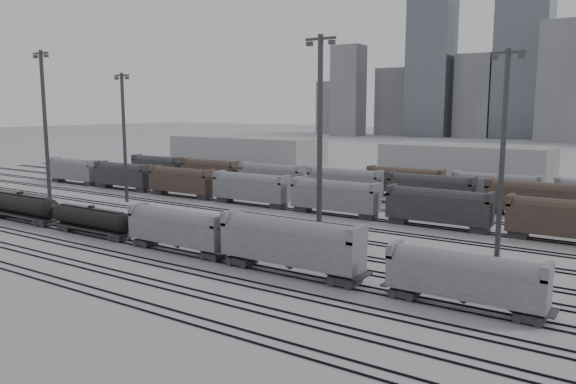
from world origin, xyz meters
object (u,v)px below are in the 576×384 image
Objects in this scene: hopper_car_c at (465,276)px; light_mast_a at (45,122)px; hopper_car_a at (177,227)px; light_mast_c at (320,136)px; hopper_car_b at (290,241)px; tank_car_a at (21,205)px; tank_car_b at (92,219)px.

light_mast_a reaches higher than hopper_car_c.
light_mast_a is (-81.89, 14.23, 11.57)m from hopper_car_c.
hopper_car_c is 83.92m from light_mast_a.
light_mast_c is at bearing 45.51° from hopper_car_a.
light_mast_a reaches higher than hopper_car_b.
tank_car_a is at bearing 180.00° from hopper_car_c.
hopper_car_c is at bearing 0.00° from hopper_car_a.
light_mast_a reaches higher than tank_car_a.
tank_car_b is 16.13m from hopper_car_a.
hopper_car_c is (67.19, 0.00, 0.46)m from tank_car_a.
hopper_car_a reaches higher than hopper_car_c.
light_mast_a reaches higher than hopper_car_a.
tank_car_a is 1.31× the size of hopper_car_c.
hopper_car_b is at bearing 0.00° from tank_car_b.
hopper_car_b is at bearing 0.00° from hopper_car_a.
tank_car_b is (17.04, 0.00, -0.25)m from tank_car_a.
hopper_car_c is 27.31m from light_mast_c.
hopper_car_c is at bearing -29.51° from light_mast_c.
tank_car_a is at bearing -44.07° from light_mast_a.
hopper_car_b is 0.59× the size of light_mast_a.
light_mast_c is (-21.88, 12.38, 10.67)m from hopper_car_c.
tank_car_b is at bearing 180.00° from hopper_car_c.
light_mast_c is at bearing 23.66° from tank_car_b.
tank_car_b is 1.12× the size of hopper_car_a.
light_mast_a reaches higher than tank_car_b.
tank_car_b is 1.18× the size of hopper_car_c.
light_mast_a is (-64.00, 14.23, 10.99)m from hopper_car_b.
tank_car_b is 50.15m from hopper_car_c.
hopper_car_c is (17.89, 0.00, -0.58)m from hopper_car_b.
light_mast_a is (-14.70, 14.23, 12.03)m from tank_car_a.
hopper_car_a is 1.05× the size of hopper_car_c.
tank_car_b is 32.89m from light_mast_c.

